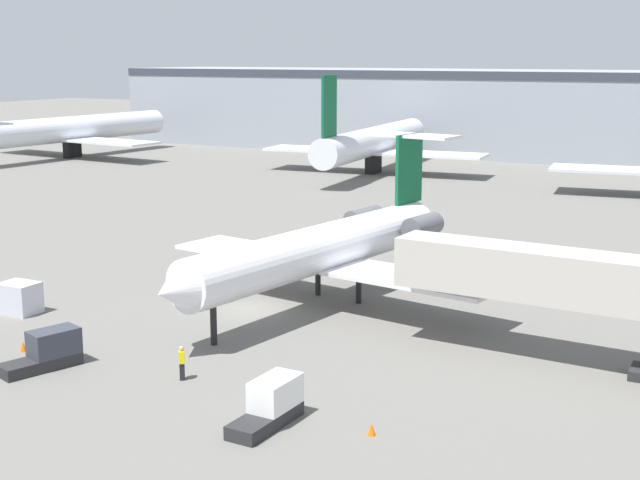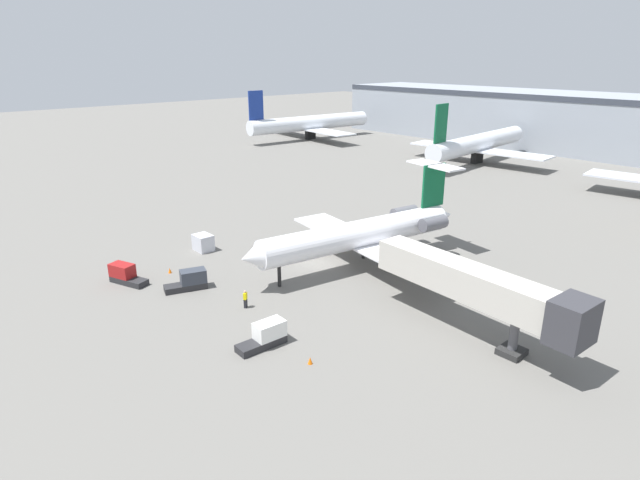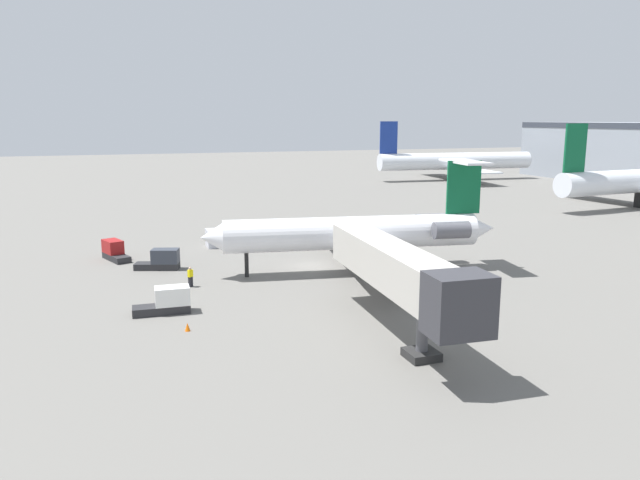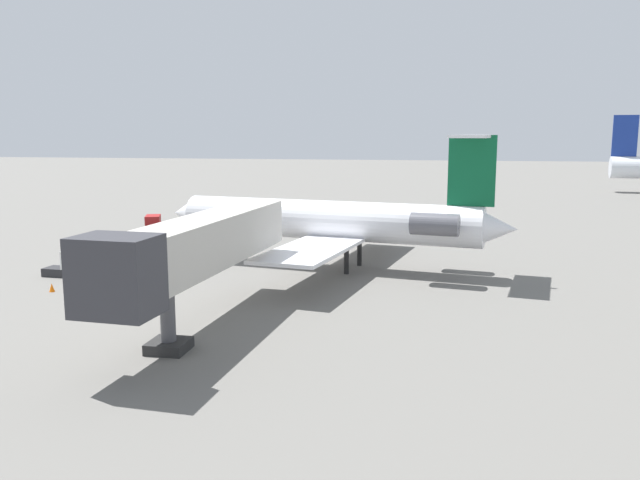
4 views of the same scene
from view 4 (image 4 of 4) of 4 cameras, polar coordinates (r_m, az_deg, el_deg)
ground_plane at (r=52.32m, az=-1.41°, el=-1.67°), size 400.00×400.00×0.10m
regional_jet at (r=47.72m, az=1.55°, el=1.79°), size 23.24×27.03×9.94m
jet_bridge at (r=32.56m, az=-11.19°, el=-0.71°), size 18.49×4.03×6.06m
ground_crew_marshaller at (r=52.83m, az=-14.88°, el=-0.88°), size 0.44×0.48×1.69m
baggage_tug_lead at (r=66.46m, az=-14.63°, el=1.18°), size 4.24×2.70×1.90m
baggage_tug_trailing at (r=48.50m, az=-20.79°, el=-2.11°), size 1.59×4.06×1.90m
baggage_tug_spare at (r=59.72m, az=-13.45°, el=0.32°), size 2.60×4.24×1.90m
cargo_container_uld at (r=65.36m, az=-5.28°, el=1.40°), size 2.22×1.76×1.88m
traffic_cone_near at (r=44.66m, az=-22.73°, el=-3.92°), size 0.36×0.36×0.55m
traffic_cone_mid at (r=62.04m, az=-11.26°, el=0.21°), size 0.36×0.36×0.55m
traffic_cone_far at (r=64.14m, az=-11.34°, el=0.50°), size 0.36×0.36×0.55m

